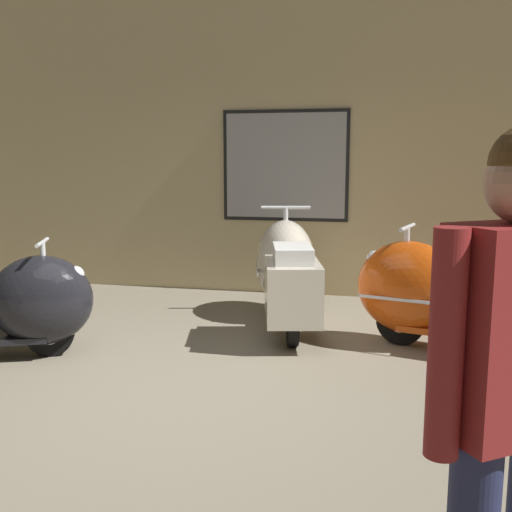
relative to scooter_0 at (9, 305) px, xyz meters
The scene contains 6 objects.
ground_plane 1.71m from the scooter_0, 20.07° to the right, with size 60.00×60.00×0.00m, color gray.
showroom_back_wall 3.61m from the scooter_0, 61.74° to the left, with size 18.00×0.24×3.89m.
scooter_0 is the anchor object (origin of this frame).
scooter_1 2.52m from the scooter_0, 36.73° to the left, with size 0.93×1.92×1.13m.
scooter_2 3.55m from the scooter_0, 15.45° to the left, with size 1.78×0.92×1.05m.
visitor_1 4.14m from the scooter_0, 36.53° to the right, with size 0.49×0.41×1.69m.
Camera 1 is at (1.38, -3.56, 1.60)m, focal length 41.69 mm.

